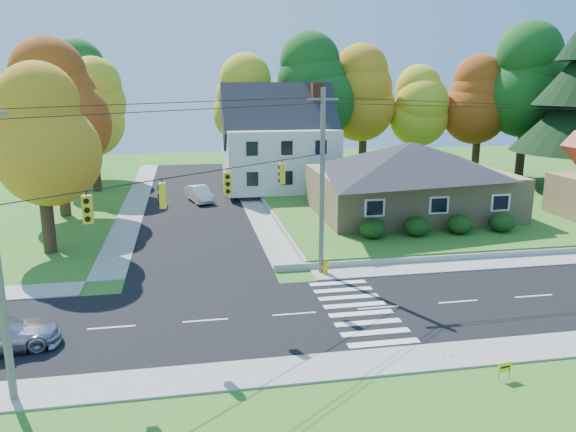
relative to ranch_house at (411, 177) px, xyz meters
name	(u,v)px	position (x,y,z in m)	size (l,w,h in m)	color
ground	(378,308)	(-8.00, -16.00, -3.27)	(120.00, 120.00, 0.00)	#3D7923
road_main	(378,308)	(-8.00, -16.00, -3.26)	(90.00, 8.00, 0.02)	black
road_cross	(194,200)	(-16.00, 10.00, -3.25)	(8.00, 44.00, 0.02)	black
sidewalk_north	(348,272)	(-8.00, -11.00, -3.23)	(90.00, 2.00, 0.08)	#9C9A90
sidewalk_south	(422,358)	(-8.00, -21.00, -3.23)	(90.00, 2.00, 0.08)	#9C9A90
lawn	(441,200)	(5.00, 5.00, -3.02)	(30.00, 30.00, 0.50)	#3D7923
ranch_house	(411,177)	(0.00, 0.00, 0.00)	(14.60, 10.60, 5.40)	tan
colonial_house	(280,144)	(-7.96, 12.00, 1.32)	(10.40, 8.40, 9.60)	silver
hedge_row	(439,225)	(-0.50, -6.20, -2.13)	(10.70, 1.70, 1.27)	#163A10
traffic_infrastructure	(370,194)	(-8.15, -14.65, 1.88)	(38.10, 10.66, 10.00)	#666059
tree_lot_0	(250,101)	(-10.00, 18.00, 5.04)	(6.72, 6.72, 12.51)	#3F2A19
tree_lot_1	(310,88)	(-4.00, 17.00, 6.35)	(7.84, 7.84, 14.60)	#3F2A19
tree_lot_2	(364,94)	(2.00, 18.00, 5.70)	(7.28, 7.28, 13.56)	#3F2A19
tree_lot_3	(422,107)	(8.00, 17.00, 4.39)	(6.16, 6.16, 11.47)	#3F2A19
tree_lot_4	(480,100)	(14.00, 16.00, 5.04)	(6.72, 6.72, 12.51)	#3F2A19
tree_lot_5	(528,81)	(18.00, 14.00, 7.00)	(8.40, 8.40, 15.64)	#3F2A19
tree_west_0	(39,136)	(-25.00, -4.00, 3.89)	(6.16, 6.16, 11.47)	#3F2A19
tree_west_1	(56,106)	(-26.00, 6.00, 5.20)	(7.28, 7.28, 13.56)	#3F2A19
tree_west_2	(91,108)	(-25.00, 16.00, 4.54)	(6.72, 6.72, 12.51)	#3F2A19
tree_west_3	(82,92)	(-27.00, 24.00, 5.85)	(7.84, 7.84, 14.60)	#3F2A19
white_car	(200,194)	(-15.51, 9.17, -2.55)	(1.47, 4.22, 1.39)	silver
fire_hydrant	(326,268)	(-9.30, -11.03, -2.88)	(0.47, 0.36, 0.81)	#F8B500
yard_sign	(505,367)	(-5.76, -22.94, -2.79)	(0.53, 0.12, 0.67)	black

